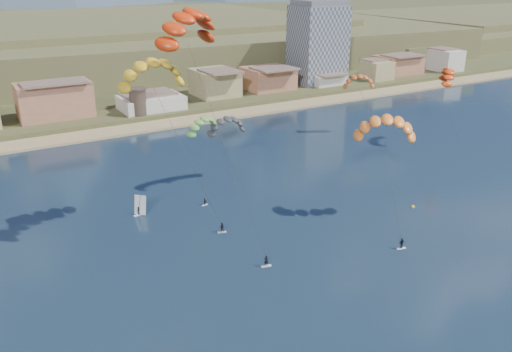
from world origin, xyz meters
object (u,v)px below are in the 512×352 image
Objects in this scene: windsurfer at (139,209)px; kitesurfer_orange at (386,123)px; watchtower at (138,101)px; kitesurfer_red at (187,22)px; buoy at (413,207)px; kitesurfer_green at (203,123)px; apartment_tower at (318,42)px; kitesurfer_yellow at (152,69)px.

kitesurfer_orange is at bearing -29.28° from windsurfer.
kitesurfer_red reaches higher than watchtower.
watchtower is 95.21m from buoy.
kitesurfer_green is 46.90m from buoy.
kitesurfer_green is (-85.21, -73.92, -3.24)m from apartment_tower.
kitesurfer_red reaches higher than kitesurfer_green.
kitesurfer_red reaches higher than kitesurfer_yellow.
buoy is at bearing -44.50° from kitesurfer_green.
buoy is (49.07, -24.73, -1.14)m from windsurfer.
kitesurfer_red is 58.70× the size of buoy.
kitesurfer_green is 24.87× the size of buoy.
kitesurfer_orange is (34.46, -10.75, -18.99)m from kitesurfer_red.
kitesurfer_yellow reaches higher than buoy.
kitesurfer_yellow is at bearing 154.01° from kitesurfer_orange.
kitesurfer_yellow is (-3.58, 7.79, -8.39)m from kitesurfer_red.
kitesurfer_red is 38.69m from windsurfer.
apartment_tower is 134.78m from kitesurfer_red.
kitesurfer_yellow is at bearing 156.26° from buoy.
kitesurfer_yellow is (-99.39, -84.97, 11.12)m from apartment_tower.
kitesurfer_green reaches higher than watchtower.
kitesurfer_green is at bearing -94.97° from watchtower.
kitesurfer_red is 1.29× the size of kitesurfer_yellow.
kitesurfer_yellow reaches higher than kitesurfer_orange.
apartment_tower is 0.98× the size of kitesurfer_yellow.
watchtower is 0.37× the size of kitesurfer_orange.
apartment_tower is 119.29m from buoy.
kitesurfer_green is (-23.86, 29.59, -3.77)m from kitesurfer_orange.
apartment_tower is 131.23m from kitesurfer_yellow.
kitesurfer_yellow reaches higher than windsurfer.
kitesurfer_orange is at bearing 168.05° from buoy.
kitesurfer_red reaches higher than buoy.
watchtower is at bearing -170.07° from apartment_tower.
kitesurfer_orange is 32.75× the size of buoy.
windsurfer reaches higher than buoy.
kitesurfer_yellow is at bearing 114.64° from kitesurfer_red.
kitesurfer_green is at bearing 20.79° from windsurfer.
kitesurfer_red is at bearing -65.36° from kitesurfer_yellow.
apartment_tower is 8.07× the size of windsurfer.
kitesurfer_green is at bearing 135.50° from buoy.
apartment_tower is 82.02m from watchtower.
watchtower is at bearing 78.65° from kitesurfer_red.
windsurfer is (-3.07, 4.50, -27.68)m from kitesurfer_yellow.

